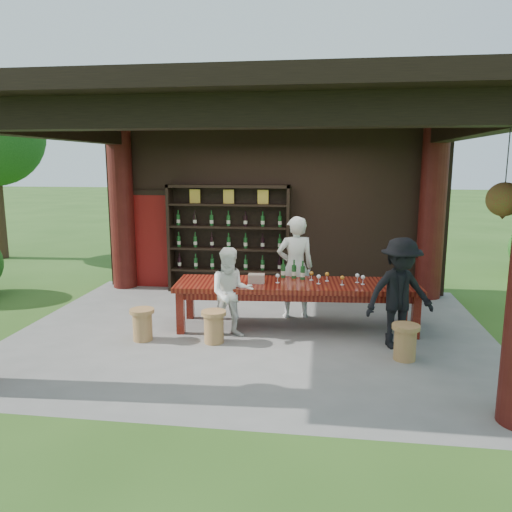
# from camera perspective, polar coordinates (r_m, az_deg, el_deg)

# --- Properties ---
(ground) EXTENTS (90.00, 90.00, 0.00)m
(ground) POSITION_cam_1_polar(r_m,az_deg,el_deg) (7.99, -0.39, -8.66)
(ground) COLOR #2D5119
(ground) RESTS_ON ground
(pavilion) EXTENTS (7.50, 6.00, 3.60)m
(pavilion) POSITION_cam_1_polar(r_m,az_deg,el_deg) (7.99, -0.07, 6.97)
(pavilion) COLOR slate
(pavilion) RESTS_ON ground
(wine_shelf) EXTENTS (2.51, 0.38, 2.20)m
(wine_shelf) POSITION_cam_1_polar(r_m,az_deg,el_deg) (10.22, -3.15, 1.98)
(wine_shelf) COLOR black
(wine_shelf) RESTS_ON ground
(tasting_table) EXTENTS (3.91, 1.28, 0.75)m
(tasting_table) POSITION_cam_1_polar(r_m,az_deg,el_deg) (8.04, 4.63, -3.83)
(tasting_table) COLOR #4F0F0B
(tasting_table) RESTS_ON ground
(stool_near_left) EXTENTS (0.37, 0.37, 0.49)m
(stool_near_left) POSITION_cam_1_polar(r_m,az_deg,el_deg) (7.49, -4.84, -7.96)
(stool_near_left) COLOR olive
(stool_near_left) RESTS_ON ground
(stool_near_right) EXTENTS (0.37, 0.37, 0.49)m
(stool_near_right) POSITION_cam_1_polar(r_m,az_deg,el_deg) (7.13, 16.68, -9.31)
(stool_near_right) COLOR olive
(stool_near_right) RESTS_ON ground
(stool_far_left) EXTENTS (0.37, 0.37, 0.49)m
(stool_far_left) POSITION_cam_1_polar(r_m,az_deg,el_deg) (7.75, -12.86, -7.55)
(stool_far_left) COLOR olive
(stool_far_left) RESTS_ON ground
(host) EXTENTS (0.73, 0.57, 1.76)m
(host) POSITION_cam_1_polar(r_m,az_deg,el_deg) (8.54, 4.51, -1.30)
(host) COLOR silver
(host) RESTS_ON ground
(guest_woman) EXTENTS (0.79, 0.69, 1.39)m
(guest_woman) POSITION_cam_1_polar(r_m,az_deg,el_deg) (7.58, -2.86, -4.23)
(guest_woman) COLOR white
(guest_woman) RESTS_ON ground
(guest_man) EXTENTS (1.18, 0.93, 1.61)m
(guest_man) POSITION_cam_1_polar(r_m,az_deg,el_deg) (7.42, 16.12, -4.13)
(guest_man) COLOR black
(guest_man) RESTS_ON ground
(table_bottles) EXTENTS (0.41, 0.17, 0.31)m
(table_bottles) POSITION_cam_1_polar(r_m,az_deg,el_deg) (8.27, 4.28, -1.52)
(table_bottles) COLOR #194C1E
(table_bottles) RESTS_ON tasting_table
(table_glasses) EXTENTS (2.13, 0.38, 0.15)m
(table_glasses) POSITION_cam_1_polar(r_m,az_deg,el_deg) (8.02, 6.88, -2.53)
(table_glasses) COLOR silver
(table_glasses) RESTS_ON tasting_table
(napkin_basket) EXTENTS (0.27, 0.20, 0.14)m
(napkin_basket) POSITION_cam_1_polar(r_m,az_deg,el_deg) (7.96, 0.04, -2.58)
(napkin_basket) COLOR #BF6672
(napkin_basket) RESTS_ON tasting_table
(shrubs) EXTENTS (15.57, 9.64, 1.36)m
(shrubs) POSITION_cam_1_polar(r_m,az_deg,el_deg) (8.87, 18.26, -3.45)
(shrubs) COLOR #194C14
(shrubs) RESTS_ON ground
(trees) EXTENTS (20.99, 10.90, 4.80)m
(trees) POSITION_cam_1_polar(r_m,az_deg,el_deg) (9.54, 26.57, 13.91)
(trees) COLOR #3F2819
(trees) RESTS_ON ground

